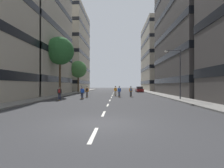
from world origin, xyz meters
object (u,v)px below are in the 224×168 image
at_px(street_tree_mid, 78,69).
at_px(skater_4, 115,90).
at_px(street_tree_near, 60,51).
at_px(skater_2, 119,91).
at_px(parked_car_near, 139,89).
at_px(skater_1, 59,92).
at_px(skater_6, 131,91).
at_px(skater_5, 82,92).
at_px(streetlamp_right, 177,69).
at_px(skater_3, 82,90).
at_px(skater_0, 87,91).

bearing_deg(street_tree_mid, skater_4, -54.79).
height_order(street_tree_near, skater_2, street_tree_near).
height_order(parked_car_near, skater_2, skater_2).
bearing_deg(skater_4, skater_1, -127.87).
relative_size(street_tree_near, street_tree_mid, 1.28).
height_order(skater_1, skater_6, same).
bearing_deg(skater_1, street_tree_near, 108.45).
height_order(skater_2, skater_6, same).
relative_size(street_tree_mid, skater_5, 4.63).
xyz_separation_m(skater_2, skater_6, (1.95, 0.78, 0.00)).
height_order(skater_5, skater_6, same).
height_order(street_tree_near, skater_6, street_tree_near).
relative_size(streetlamp_right, skater_3, 3.65).
xyz_separation_m(street_tree_near, skater_6, (12.70, -2.01, -7.13)).
height_order(skater_0, skater_3, same).
distance_m(street_tree_mid, skater_0, 19.05).
bearing_deg(skater_1, street_tree_mid, 97.31).
distance_m(street_tree_near, skater_3, 8.18).
relative_size(skater_5, skater_6, 1.00).
distance_m(street_tree_near, skater_4, 12.38).
relative_size(parked_car_near, streetlamp_right, 0.68).
xyz_separation_m(street_tree_mid, streetlamp_right, (18.36, -22.33, -1.97)).
height_order(parked_car_near, skater_1, skater_1).
distance_m(parked_car_near, skater_5, 25.49).
height_order(streetlamp_right, skater_6, streetlamp_right).
xyz_separation_m(street_tree_near, skater_2, (10.75, -2.79, -7.13)).
distance_m(street_tree_near, skater_1, 11.88).
bearing_deg(street_tree_near, skater_2, -14.54).
bearing_deg(skater_3, skater_2, -32.04).
distance_m(skater_5, skater_6, 8.57).
xyz_separation_m(skater_3, skater_5, (1.81, -8.23, -0.03)).
xyz_separation_m(skater_0, skater_1, (-2.49, -5.92, 0.00)).
bearing_deg(skater_4, street_tree_mid, 125.21).
bearing_deg(skater_0, streetlamp_right, -20.55).
bearing_deg(skater_2, parked_car_near, 73.32).
height_order(street_tree_mid, skater_6, street_tree_mid).
distance_m(street_tree_mid, skater_5, 22.28).
relative_size(parked_car_near, skater_6, 2.47).
distance_m(skater_1, skater_6, 11.96).
distance_m(streetlamp_right, skater_1, 15.70).
bearing_deg(skater_2, street_tree_near, 165.46).
height_order(skater_3, skater_6, same).
relative_size(skater_1, skater_6, 1.00).
xyz_separation_m(streetlamp_right, skater_6, (-5.65, 5.90, -3.12)).
bearing_deg(skater_3, parked_car_near, 48.89).
bearing_deg(street_tree_near, skater_4, 0.60).
relative_size(streetlamp_right, skater_5, 3.65).
relative_size(street_tree_near, skater_5, 5.94).
relative_size(skater_0, skater_1, 1.00).
distance_m(skater_4, skater_6, 3.36).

